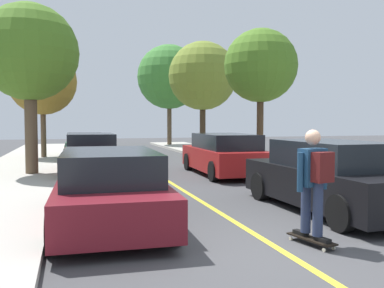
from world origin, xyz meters
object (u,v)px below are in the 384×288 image
at_px(parked_car_left_near, 91,155).
at_px(skateboard, 311,239).
at_px(street_tree_right_nearest, 261,66).
at_px(parked_car_right_near, 224,154).
at_px(skateboarder, 314,177).
at_px(parked_car_right_nearest, 329,177).
at_px(street_tree_right_far, 169,77).
at_px(parked_car_left_nearest, 110,188).
at_px(street_tree_left_nearest, 30,53).
at_px(street_tree_left_near, 42,82).
at_px(parked_car_left_far, 85,146).
at_px(street_tree_right_near, 203,76).

xyz_separation_m(parked_car_left_near, skateboard, (2.80, -9.27, -0.60)).
distance_m(parked_car_left_near, street_tree_right_nearest, 7.16).
height_order(parked_car_right_near, skateboarder, skateboarder).
relative_size(parked_car_right_nearest, street_tree_right_far, 0.61).
height_order(parked_car_left_nearest, parked_car_right_near, parked_car_right_near).
xyz_separation_m(street_tree_left_nearest, street_tree_left_near, (0.00, 6.54, -0.33)).
relative_size(street_tree_left_near, skateboarder, 3.19).
xyz_separation_m(street_tree_right_nearest, skateboard, (-3.57, -9.30, -3.88)).
bearing_deg(parked_car_left_far, street_tree_right_far, 56.23).
relative_size(parked_car_left_near, street_tree_right_near, 0.66).
relative_size(parked_car_right_near, street_tree_right_nearest, 0.88).
distance_m(street_tree_left_nearest, street_tree_right_far, 17.54).
bearing_deg(street_tree_right_far, skateboarder, -98.20).
bearing_deg(skateboard, street_tree_right_far, 81.77).
bearing_deg(parked_car_right_nearest, parked_car_left_nearest, 177.99).
relative_size(parked_car_left_far, street_tree_left_near, 0.79).
bearing_deg(skateboard, street_tree_right_near, 77.86).
relative_size(parked_car_left_nearest, skateboard, 5.19).
relative_size(street_tree_left_near, street_tree_right_nearest, 0.99).
bearing_deg(street_tree_right_nearest, street_tree_left_near, 141.94).
xyz_separation_m(parked_car_left_nearest, parked_car_right_nearest, (4.46, -0.16, 0.04)).
height_order(parked_car_right_near, street_tree_left_nearest, street_tree_left_nearest).
xyz_separation_m(parked_car_right_near, street_tree_right_nearest, (1.91, 1.14, 3.26)).
relative_size(skateboard, skateboarder, 0.53).
distance_m(street_tree_left_nearest, street_tree_left_near, 6.55).
relative_size(street_tree_right_nearest, street_tree_right_near, 0.86).
relative_size(parked_car_left_far, parked_car_right_nearest, 0.93).
bearing_deg(parked_car_left_nearest, street_tree_right_far, 74.21).
bearing_deg(parked_car_right_near, street_tree_right_far, 83.41).
relative_size(parked_car_left_near, skateboarder, 2.45).
distance_m(parked_car_left_nearest, parked_car_right_nearest, 4.46).
distance_m(street_tree_right_near, skateboarder, 17.32).
relative_size(parked_car_left_nearest, parked_car_left_far, 1.09).
distance_m(parked_car_left_far, street_tree_right_far, 12.28).
distance_m(parked_car_right_nearest, street_tree_right_nearest, 8.21).
distance_m(street_tree_left_nearest, street_tree_right_nearest, 8.27).
height_order(parked_car_left_near, parked_car_left_far, parked_car_left_near).
height_order(street_tree_right_near, skateboard, street_tree_right_near).
relative_size(street_tree_right_nearest, skateboard, 6.05).
bearing_deg(street_tree_right_far, street_tree_right_nearest, -90.00).
height_order(street_tree_left_nearest, street_tree_left_near, street_tree_left_nearest).
xyz_separation_m(street_tree_left_near, skateboarder, (4.71, -15.81, -2.72)).
bearing_deg(street_tree_left_nearest, street_tree_right_far, 61.81).
relative_size(parked_car_left_far, street_tree_right_nearest, 0.79).
bearing_deg(street_tree_right_near, parked_car_right_near, -102.76).
height_order(parked_car_left_nearest, street_tree_left_nearest, street_tree_left_nearest).
relative_size(street_tree_right_near, skateboarder, 3.72).
xyz_separation_m(parked_car_right_near, street_tree_left_nearest, (-6.36, 1.08, 3.37)).
distance_m(parked_car_left_nearest, street_tree_right_far, 23.81).
xyz_separation_m(street_tree_left_nearest, street_tree_right_near, (8.27, 7.35, 0.25)).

